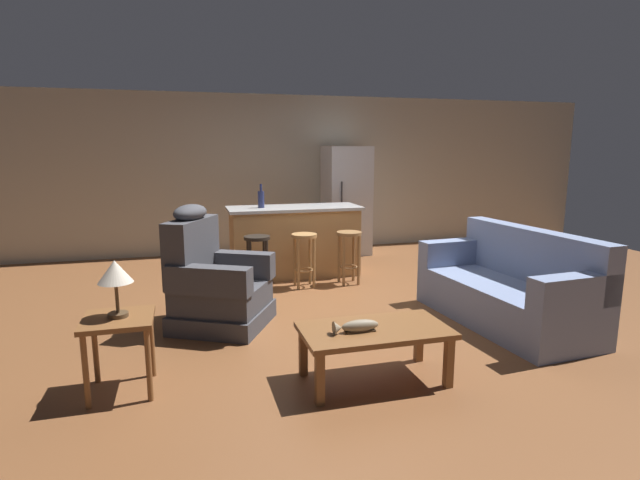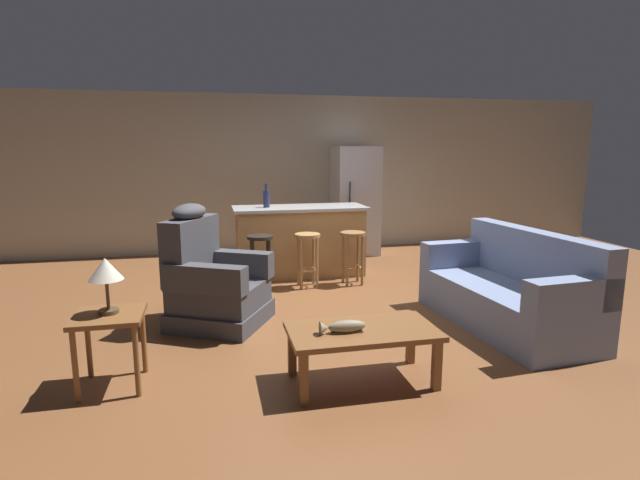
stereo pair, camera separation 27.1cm
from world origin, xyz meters
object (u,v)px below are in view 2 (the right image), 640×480
Objects in this scene: recliner_near_lamp at (212,282)px; end_table at (109,327)px; table_lamp at (106,272)px; bar_stool_right at (353,248)px; coffee_table at (362,336)px; kitchen_island at (300,241)px; bar_stool_middle at (307,250)px; fish_figurine at (343,327)px; bottle_tall_green at (266,198)px; refrigerator at (355,201)px; bar_stool_left at (260,252)px; couch at (510,292)px.

end_table is at bearing -93.18° from recliner_near_lamp.
recliner_near_lamp reaches higher than table_lamp.
coffee_table is at bearing -104.77° from bar_stool_right.
kitchen_island is 0.63m from bar_stool_middle.
fish_figurine is at bearing -95.82° from bar_stool_middle.
kitchen_island is 0.74m from bottle_tall_green.
kitchen_island is at bearing -133.66° from refrigerator.
kitchen_island is at bearing 83.52° from recliner_near_lamp.
bar_stool_left is at bearing 96.63° from fish_figurine.
table_lamp is 0.60× the size of bar_stool_middle.
bar_stool_middle is at bearing 50.47° from table_lamp.
recliner_near_lamp is at bearing 58.71° from table_lamp.
table_lamp is at bearing 71.90° from end_table.
couch reaches higher than coffee_table.
bar_stool_right is at bearing 42.81° from table_lamp.
bar_stool_middle is at bearing 71.32° from recliner_near_lamp.
coffee_table is 0.92× the size of recliner_near_lamp.
coffee_table is 2.76m from bar_stool_right.
coffee_table is 2.67m from bar_stool_middle.
kitchen_island is at bearing 132.37° from bar_stool_right.
kitchen_island is 0.85m from bar_stool_right.
bar_stool_right is at bearing -107.32° from refrigerator.
refrigerator reaches higher than bottle_tall_green.
bottle_tall_green reaches higher than table_lamp.
refrigerator is at bearing 46.34° from kitchen_island.
refrigerator reaches higher than couch.
recliner_near_lamp is 1.63m from bar_stool_middle.
fish_figurine is at bearing -12.86° from end_table.
recliner_near_lamp is 2.93× the size of table_lamp.
fish_figurine is at bearing 20.53° from couch.
refrigerator is at bearing 72.68° from bar_stool_right.
couch is at bearing -38.77° from bar_stool_left.
bar_stool_left is 0.59m from bar_stool_middle.
table_lamp is 3.32m from bottle_tall_green.
recliner_near_lamp is 2.10m from bar_stool_right.
bar_stool_left is at bearing -133.77° from refrigerator.
bar_stool_left is (-0.48, 2.66, 0.11)m from coffee_table.
table_lamp is at bearing -116.68° from bottle_tall_green.
coffee_table is at bearing 21.31° from couch.
refrigerator is at bearing 74.19° from coffee_table.
refrigerator is 2.00m from bottle_tall_green.
recliner_near_lamp is 0.68× the size of refrigerator.
kitchen_island is (1.94, 2.96, 0.02)m from end_table.
coffee_table is 1.88m from recliner_near_lamp.
fish_figurine is at bearing -107.57° from refrigerator.
bar_stool_left is (1.33, 2.33, 0.01)m from end_table.
fish_figurine is 0.61× the size of end_table.
refrigerator is (2.35, 2.94, 0.46)m from recliner_near_lamp.
bar_stool_right is (0.59, 0.00, 0.00)m from bar_stool_middle.
bar_stool_right is at bearing -47.63° from kitchen_island.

